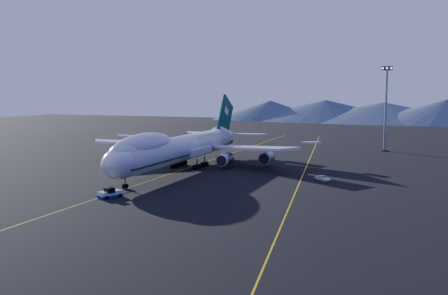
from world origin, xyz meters
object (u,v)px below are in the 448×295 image
(boeing_747, at_px, (181,148))
(floodlight_mast, at_px, (386,109))
(service_van, at_px, (323,178))
(pushback_tug, at_px, (110,194))

(boeing_747, relative_size, floodlight_mast, 2.54)
(boeing_747, distance_m, service_van, 37.25)
(boeing_747, bearing_deg, pushback_tug, -86.97)
(boeing_747, bearing_deg, service_van, -3.79)
(service_van, bearing_deg, boeing_747, 132.81)
(boeing_747, relative_size, service_van, 16.37)
(pushback_tug, xyz_separation_m, floodlight_mast, (44.65, 97.12, 13.84))
(boeing_747, xyz_separation_m, floodlight_mast, (46.49, 62.31, 8.65))
(pushback_tug, distance_m, floodlight_mast, 107.79)
(service_van, xyz_separation_m, floodlight_mast, (9.69, 64.75, 13.85))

